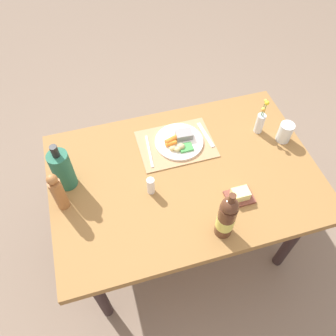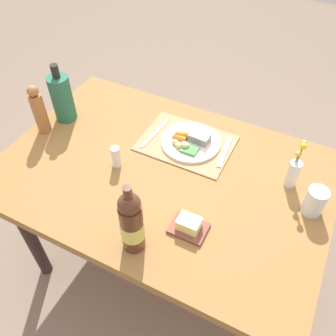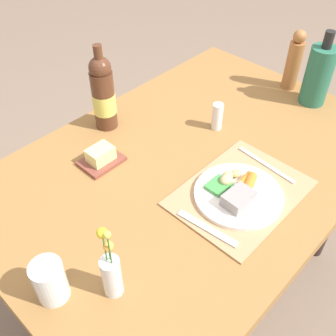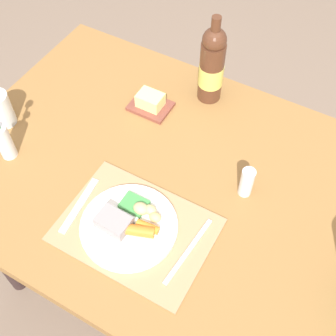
% 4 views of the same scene
% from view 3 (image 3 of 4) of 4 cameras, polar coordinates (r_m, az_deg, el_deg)
% --- Properties ---
extents(ground_plane, '(8.00, 8.00, 0.00)m').
position_cam_3_polar(ground_plane, '(1.85, 2.61, -16.19)').
color(ground_plane, '#7E6A59').
extents(dining_table, '(1.34, 0.91, 0.74)m').
position_cam_3_polar(dining_table, '(1.33, 3.49, -1.48)').
color(dining_table, olive).
rests_on(dining_table, ground_plane).
extents(placemat, '(0.40, 0.29, 0.01)m').
position_cam_3_polar(placemat, '(1.18, 10.41, -3.55)').
color(placemat, tan).
rests_on(placemat, dining_table).
extents(dinner_plate, '(0.26, 0.26, 0.05)m').
position_cam_3_polar(dinner_plate, '(1.16, 10.04, -3.55)').
color(dinner_plate, white).
rests_on(dinner_plate, placemat).
extents(fork, '(0.04, 0.19, 0.00)m').
position_cam_3_polar(fork, '(1.08, 5.68, -8.63)').
color(fork, silver).
rests_on(fork, placemat).
extents(knife, '(0.03, 0.22, 0.00)m').
position_cam_3_polar(knife, '(1.28, 13.96, 0.47)').
color(knife, silver).
rests_on(knife, placemat).
extents(salt_shaker, '(0.04, 0.04, 0.10)m').
position_cam_3_polar(salt_shaker, '(1.39, 7.13, 7.40)').
color(salt_shaker, white).
rests_on(salt_shaker, dining_table).
extents(water_tumbler, '(0.07, 0.07, 0.11)m').
position_cam_3_polar(water_tumbler, '(0.97, -16.59, -15.59)').
color(water_tumbler, silver).
rests_on(water_tumbler, dining_table).
extents(butter_dish, '(0.13, 0.10, 0.06)m').
position_cam_3_polar(butter_dish, '(1.27, -9.66, 1.55)').
color(butter_dish, brown).
rests_on(butter_dish, dining_table).
extents(cooler_bottle, '(0.10, 0.10, 0.28)m').
position_cam_3_polar(cooler_bottle, '(1.58, 20.86, 12.44)').
color(cooler_bottle, '#27664D').
rests_on(cooler_bottle, dining_table).
extents(pepper_mill, '(0.06, 0.06, 0.24)m').
position_cam_3_polar(pepper_mill, '(1.65, 17.71, 14.47)').
color(pepper_mill, '#A36737').
rests_on(pepper_mill, dining_table).
extents(flower_vase, '(0.05, 0.05, 0.23)m').
position_cam_3_polar(flower_vase, '(0.92, -8.20, -14.72)').
color(flower_vase, silver).
rests_on(flower_vase, dining_table).
extents(wine_bottle, '(0.08, 0.08, 0.30)m').
position_cam_3_polar(wine_bottle, '(1.36, -9.33, 10.50)').
color(wine_bottle, '#522E1D').
rests_on(wine_bottle, dining_table).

